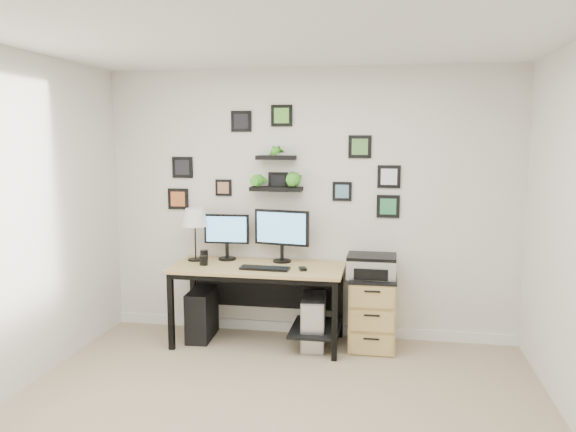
% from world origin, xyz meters
% --- Properties ---
extents(room, '(4.00, 4.00, 4.00)m').
position_xyz_m(room, '(0.00, 1.98, 0.05)').
color(room, tan).
rests_on(room, ground).
extents(desk, '(1.60, 0.70, 0.75)m').
position_xyz_m(desk, '(-0.39, 1.67, 0.63)').
color(desk, tan).
rests_on(desk, ground).
extents(monitor_left, '(0.44, 0.18, 0.45)m').
position_xyz_m(monitor_left, '(-0.78, 1.84, 1.01)').
color(monitor_left, black).
rests_on(monitor_left, desk).
extents(monitor_right, '(0.54, 0.20, 0.51)m').
position_xyz_m(monitor_right, '(-0.23, 1.83, 1.05)').
color(monitor_right, black).
rests_on(monitor_right, desk).
extents(keyboard, '(0.46, 0.16, 0.02)m').
position_xyz_m(keyboard, '(-0.33, 1.50, 0.76)').
color(keyboard, black).
rests_on(keyboard, desk).
extents(mouse, '(0.09, 0.11, 0.03)m').
position_xyz_m(mouse, '(0.02, 1.53, 0.76)').
color(mouse, black).
rests_on(mouse, desk).
extents(table_lamp, '(0.25, 0.25, 0.51)m').
position_xyz_m(table_lamp, '(-1.08, 1.76, 1.16)').
color(table_lamp, black).
rests_on(table_lamp, desk).
extents(mug, '(0.08, 0.08, 0.09)m').
position_xyz_m(mug, '(-0.93, 1.57, 0.79)').
color(mug, black).
rests_on(mug, desk).
extents(pen_cup, '(0.08, 0.08, 0.10)m').
position_xyz_m(pen_cup, '(-1.00, 1.78, 0.80)').
color(pen_cup, black).
rests_on(pen_cup, desk).
extents(pc_tower_black, '(0.24, 0.49, 0.48)m').
position_xyz_m(pc_tower_black, '(-1.00, 1.68, 0.24)').
color(pc_tower_black, black).
rests_on(pc_tower_black, ground).
extents(pc_tower_grey, '(0.25, 0.49, 0.48)m').
position_xyz_m(pc_tower_grey, '(0.10, 1.64, 0.24)').
color(pc_tower_grey, gray).
rests_on(pc_tower_grey, ground).
extents(file_cabinet, '(0.43, 0.53, 0.67)m').
position_xyz_m(file_cabinet, '(0.64, 1.72, 0.34)').
color(file_cabinet, tan).
rests_on(file_cabinet, ground).
extents(printer, '(0.45, 0.37, 0.20)m').
position_xyz_m(printer, '(0.63, 1.72, 0.77)').
color(printer, silver).
rests_on(printer, file_cabinet).
extents(wall_decor, '(2.31, 0.18, 1.07)m').
position_xyz_m(wall_decor, '(-0.26, 1.93, 1.64)').
color(wall_decor, black).
rests_on(wall_decor, ground).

